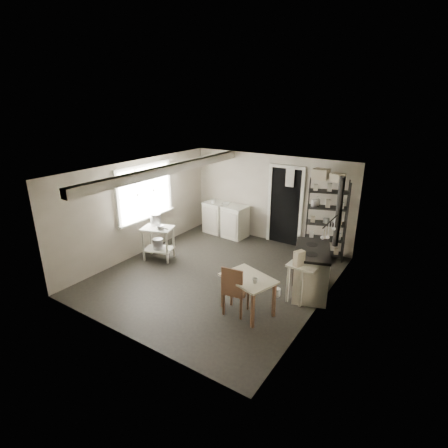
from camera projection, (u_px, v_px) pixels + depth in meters
The scene contains 31 objects.
floor at pixel (216, 275), 7.60m from camera, with size 5.00×5.00×0.00m, color black.
ceiling at pixel (216, 171), 6.82m from camera, with size 5.00×5.00×0.00m, color silver.
wall_back at pixel (270, 199), 9.17m from camera, with size 4.50×0.02×2.30m, color #B5AC9B.
wall_front at pixel (122, 274), 5.24m from camera, with size 4.50×0.02×2.30m, color #B5AC9B.
wall_left at pixel (139, 208), 8.37m from camera, with size 0.02×5.00×2.30m, color #B5AC9B.
wall_right at pixel (323, 250), 6.05m from camera, with size 0.02×5.00×2.30m, color #B5AC9B.
window at pixel (145, 192), 8.39m from camera, with size 0.12×1.76×1.28m, color silver, non-canonical shape.
doorway at pixel (285, 207), 8.97m from camera, with size 0.96×0.10×2.08m, color silver, non-canonical shape.
ceiling_beam at pixel (170, 169), 7.47m from camera, with size 0.18×5.00×0.18m, color silver, non-canonical shape.
wallpaper_panel at pixel (322, 250), 6.05m from camera, with size 0.01×5.00×2.30m, color beige, non-canonical shape.
utensil_rail at pixel (332, 218), 6.41m from camera, with size 0.06×1.20×0.44m, color #BCBCBF, non-canonical shape.
prep_table at pixel (159, 243), 8.27m from camera, with size 0.70×0.50×0.79m, color silver, non-canonical shape.
stockpot at pixel (156, 219), 8.25m from camera, with size 0.25×0.25×0.27m, color #BCBCBF.
saucepan at pixel (160, 227), 7.99m from camera, with size 0.17×0.17×0.09m, color #BCBCBF.
bucket at pixel (158, 244), 8.26m from camera, with size 0.24×0.24×0.26m, color #BCBCBF.
base_cabinets at pixel (225, 219), 9.77m from camera, with size 1.34×0.57×0.88m, color beige, non-canonical shape.
mixing_bowl at pixel (226, 202), 9.51m from camera, with size 0.30×0.30×0.07m, color silver.
counter_cup at pixel (213, 201), 9.66m from camera, with size 0.12×0.12×0.09m, color silver.
shelf_rack at pixel (326, 221), 8.12m from camera, with size 0.90×0.35×1.91m, color black, non-canonical shape.
shelf_jar at pixel (318, 201), 8.14m from camera, with size 0.09×0.10×0.21m, color silver.
storage_box_a at pixel (321, 175), 7.87m from camera, with size 0.34×0.30×0.23m, color beige.
storage_box_b at pixel (337, 178), 7.66m from camera, with size 0.27×0.25×0.17m, color beige.
stove at pixel (311, 271), 6.83m from camera, with size 0.64×1.17×0.92m, color beige, non-canonical shape.
stovepipe at pixel (339, 212), 6.63m from camera, with size 0.10×0.10×1.31m, color black, non-canonical shape.
side_ledge at pixel (301, 285), 6.34m from camera, with size 0.54×0.29×0.82m, color silver, non-canonical shape.
oats_box at pixel (299, 256), 6.15m from camera, with size 0.11×0.19×0.28m, color beige.
work_table at pixel (248, 293), 6.18m from camera, with size 0.91×0.64×0.69m, color beige, non-canonical shape.
table_cup at pixel (255, 277), 5.85m from camera, with size 0.10×0.10×0.09m, color silver.
chair at pixel (236, 288), 6.14m from camera, with size 0.39×0.41×0.95m, color brown, non-canonical shape.
flour_sack at pixel (305, 250), 8.27m from camera, with size 0.45×0.38×0.53m, color beige.
floor_crock at pixel (277, 292), 6.79m from camera, with size 0.13×0.13×0.16m, color silver.
Camera 1 is at (3.85, -5.57, 3.62)m, focal length 28.00 mm.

